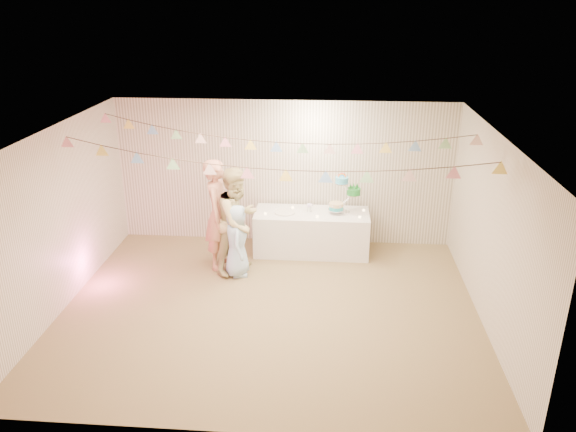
# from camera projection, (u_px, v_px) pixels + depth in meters

# --- Properties ---
(floor) EXTENTS (6.00, 6.00, 0.00)m
(floor) POSITION_uv_depth(u_px,v_px,m) (270.00, 309.00, 8.19)
(floor) COLOR brown
(floor) RESTS_ON ground
(ceiling) EXTENTS (6.00, 6.00, 0.00)m
(ceiling) POSITION_uv_depth(u_px,v_px,m) (268.00, 134.00, 7.23)
(ceiling) COLOR white
(ceiling) RESTS_ON ground
(back_wall) EXTENTS (6.00, 6.00, 0.00)m
(back_wall) POSITION_uv_depth(u_px,v_px,m) (284.00, 173.00, 10.03)
(back_wall) COLOR silver
(back_wall) RESTS_ON ground
(front_wall) EXTENTS (6.00, 6.00, 0.00)m
(front_wall) POSITION_uv_depth(u_px,v_px,m) (240.00, 327.00, 5.39)
(front_wall) COLOR silver
(front_wall) RESTS_ON ground
(left_wall) EXTENTS (5.00, 5.00, 0.00)m
(left_wall) POSITION_uv_depth(u_px,v_px,m) (58.00, 220.00, 7.93)
(left_wall) COLOR silver
(left_wall) RESTS_ON ground
(right_wall) EXTENTS (5.00, 5.00, 0.00)m
(right_wall) POSITION_uv_depth(u_px,v_px,m) (492.00, 234.00, 7.49)
(right_wall) COLOR silver
(right_wall) RESTS_ON ground
(table) EXTENTS (1.99, 0.79, 0.75)m
(table) POSITION_uv_depth(u_px,v_px,m) (312.00, 232.00, 9.88)
(table) COLOR white
(table) RESTS_ON floor
(cake_stand) EXTENTS (0.60, 0.35, 0.67)m
(cake_stand) POSITION_uv_depth(u_px,v_px,m) (344.00, 194.00, 9.62)
(cake_stand) COLOR silver
(cake_stand) RESTS_ON table
(cake_bottom) EXTENTS (0.31, 0.31, 0.15)m
(cake_bottom) POSITION_uv_depth(u_px,v_px,m) (335.00, 208.00, 9.67)
(cake_bottom) COLOR teal
(cake_bottom) RESTS_ON cake_stand
(cake_middle) EXTENTS (0.27, 0.27, 0.22)m
(cake_middle) POSITION_uv_depth(u_px,v_px,m) (355.00, 191.00, 9.68)
(cake_middle) COLOR #1B7C29
(cake_middle) RESTS_ON cake_stand
(cake_top_tier) EXTENTS (0.25, 0.25, 0.19)m
(cake_top_tier) POSITION_uv_depth(u_px,v_px,m) (341.00, 178.00, 9.49)
(cake_top_tier) COLOR #42AFD1
(cake_top_tier) RESTS_ON cake_stand
(platter) EXTENTS (0.36, 0.36, 0.02)m
(platter) POSITION_uv_depth(u_px,v_px,m) (285.00, 212.00, 9.72)
(platter) COLOR white
(platter) RESTS_ON table
(posy) EXTENTS (0.13, 0.13, 0.15)m
(posy) POSITION_uv_depth(u_px,v_px,m) (309.00, 207.00, 9.76)
(posy) COLOR white
(posy) RESTS_ON table
(person_adult_a) EXTENTS (0.49, 0.71, 1.86)m
(person_adult_a) POSITION_uv_depth(u_px,v_px,m) (219.00, 214.00, 9.16)
(person_adult_a) COLOR tan
(person_adult_a) RESTS_ON floor
(person_adult_b) EXTENTS (1.02, 1.08, 1.76)m
(person_adult_b) POSITION_uv_depth(u_px,v_px,m) (238.00, 220.00, 9.03)
(person_adult_b) COLOR tan
(person_adult_b) RESTS_ON floor
(person_child) EXTENTS (0.48, 0.65, 1.21)m
(person_child) POSITION_uv_depth(u_px,v_px,m) (237.00, 241.00, 8.98)
(person_child) COLOR #A3C7E7
(person_child) RESTS_ON floor
(bunting_back) EXTENTS (5.60, 1.10, 0.40)m
(bunting_back) POSITION_uv_depth(u_px,v_px,m) (276.00, 133.00, 8.34)
(bunting_back) COLOR pink
(bunting_back) RESTS_ON ceiling
(bunting_front) EXTENTS (5.60, 0.90, 0.36)m
(bunting_front) POSITION_uv_depth(u_px,v_px,m) (266.00, 159.00, 7.15)
(bunting_front) COLOR #72A5E5
(bunting_front) RESTS_ON ceiling
(tealight_0) EXTENTS (0.04, 0.04, 0.03)m
(tealight_0) POSITION_uv_depth(u_px,v_px,m) (265.00, 214.00, 9.66)
(tealight_0) COLOR #FFD88C
(tealight_0) RESTS_ON table
(tealight_1) EXTENTS (0.04, 0.04, 0.03)m
(tealight_1) POSITION_uv_depth(u_px,v_px,m) (293.00, 207.00, 9.93)
(tealight_1) COLOR #FFD88C
(tealight_1) RESTS_ON table
(tealight_2) EXTENTS (0.04, 0.04, 0.03)m
(tealight_2) POSITION_uv_depth(u_px,v_px,m) (317.00, 217.00, 9.53)
(tealight_2) COLOR #FFD88C
(tealight_2) RESTS_ON table
(tealight_3) EXTENTS (0.04, 0.04, 0.03)m
(tealight_3) POSITION_uv_depth(u_px,v_px,m) (332.00, 208.00, 9.91)
(tealight_3) COLOR #FFD88C
(tealight_3) RESTS_ON table
(tealight_4) EXTENTS (0.04, 0.04, 0.03)m
(tealight_4) POSITION_uv_depth(u_px,v_px,m) (360.00, 217.00, 9.51)
(tealight_4) COLOR #FFD88C
(tealight_4) RESTS_ON table
(tealight_5) EXTENTS (0.04, 0.04, 0.03)m
(tealight_5) POSITION_uv_depth(u_px,v_px,m) (364.00, 210.00, 9.81)
(tealight_5) COLOR #FFD88C
(tealight_5) RESTS_ON table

